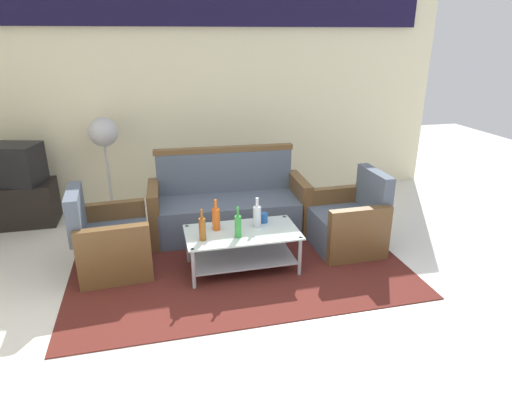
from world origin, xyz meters
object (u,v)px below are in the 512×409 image
Objects in this scene: bottle_clear at (257,216)px; tv_stand at (22,204)px; armchair_right at (348,223)px; television at (13,164)px; cup at (264,218)px; pedestal_fan at (104,138)px; bottle_green at (238,226)px; coffee_table at (242,244)px; bottle_brown at (202,228)px; armchair_left at (111,243)px; bottle_orange at (216,218)px; couch at (228,207)px.

bottle_clear is 3.08m from tv_stand.
armchair_right is 3.96m from television.
pedestal_fan is (-1.61, 1.63, 0.55)m from cup.
armchair_right is 1.06× the size of tv_stand.
bottle_green is 3.07× the size of cup.
tv_stand is at bearing 143.85° from coffee_table.
pedestal_fan is (-1.52, 1.72, 0.49)m from bottle_clear.
pedestal_fan reaches higher than coffee_table.
tv_stand is (-2.00, 1.85, -0.27)m from bottle_brown.
bottle_brown is 2.74m from television.
pedestal_fan reaches higher than armchair_left.
bottle_green is (-1.28, -0.31, 0.24)m from armchair_right.
coffee_table is at bearing 61.43° from bottle_green.
bottle_brown is 0.71m from cup.
bottle_clear is at bearing 17.29° from bottle_brown.
bottle_orange is (-0.24, 0.10, 0.26)m from coffee_table.
couch is 2.29× the size of tv_stand.
bottle_clear is at bearing -3.21° from bottle_orange.
bottle_clear is 0.59m from bottle_brown.
bottle_orange is at bearing 51.27° from bottle_brown.
bottle_clear and bottle_green have the same top height.
armchair_right reaches higher than bottle_green.
couch reaches higher than coffee_table.
pedestal_fan is (1.05, 0.05, 0.75)m from tv_stand.
couch reaches higher than bottle_brown.
bottle_green is at bearing -56.16° from pedestal_fan.
cup reaches higher than coffee_table.
bottle_orange is 2.09m from pedestal_fan.
bottle_green is at bearing -138.92° from cup.
couch reaches higher than bottle_clear.
couch reaches higher than cup.
television reaches higher than armchair_right.
pedestal_fan is at bearing 131.35° from bottle_clear.
bottle_brown reaches higher than tv_stand.
television reaches higher than cup.
cup is (0.65, 0.26, -0.07)m from bottle_brown.
couch is at bearing -19.11° from tv_stand.
bottle_clear is 0.24× the size of pedestal_fan.
bottle_green is at bearing 87.54° from couch.
pedestal_fan is (-0.95, 1.90, 0.49)m from bottle_brown.
television is (-2.43, 0.84, 0.44)m from couch.
pedestal_fan is at bearing -30.39° from couch.
tv_stand is (-2.40, 1.75, -0.01)m from coffee_table.
armchair_left reaches higher than tv_stand.
bottle_brown is (-0.39, -0.10, 0.26)m from coffee_table.
bottle_orange is at bearing -37.32° from tv_stand.
cup is (0.32, 0.28, -0.07)m from bottle_green.
armchair_right is 1.33m from bottle_green.
tv_stand is 1.15× the size of television.
armchair_left is 0.67× the size of pedestal_fan.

